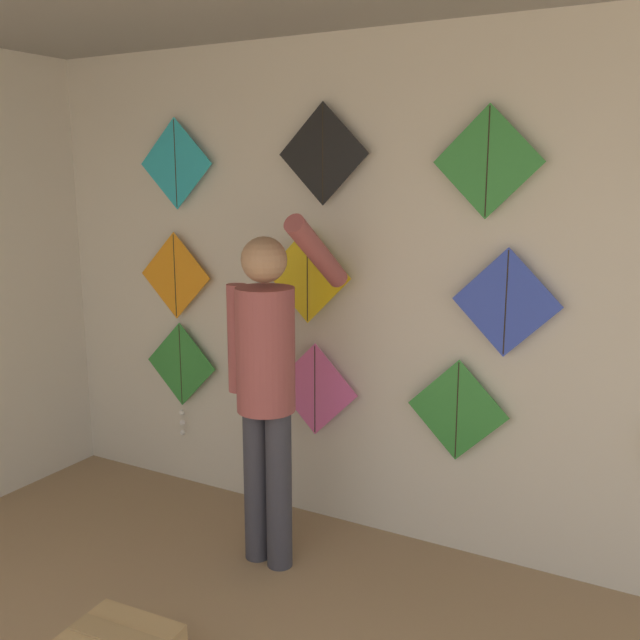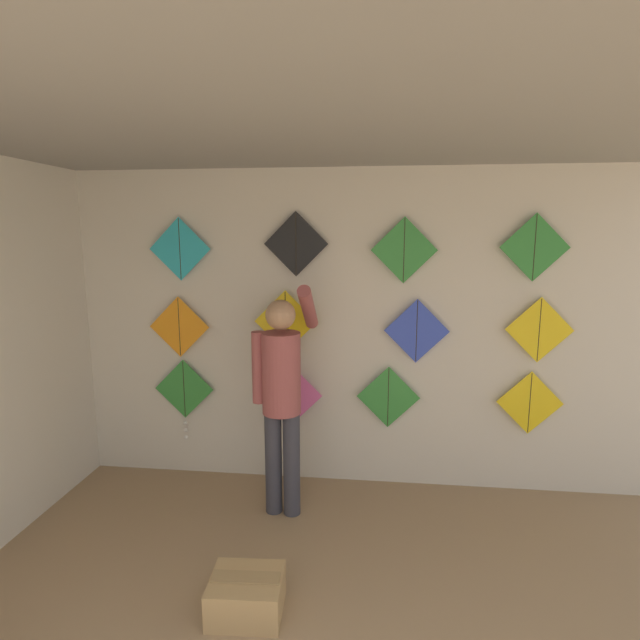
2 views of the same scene
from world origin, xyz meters
The scene contains 16 objects.
back_panel centered at (0.00, 3.78, 1.40)m, with size 5.59×0.06×2.80m, color beige.
ceiling_slab centered at (0.00, 1.87, 2.82)m, with size 5.59×4.55×0.04m, color gray.
shopkeeper centered at (-0.45, 3.16, 1.05)m, with size 0.47×0.63×1.87m.
cardboard_box centered at (-0.47, 2.04, 0.12)m, with size 0.45×0.39×0.24m.
kite_0 centered at (-1.47, 3.69, 0.80)m, with size 0.55×0.04×0.76m.
kite_1 centered at (-0.47, 3.69, 0.82)m, with size 0.55×0.01×0.55m.
kite_2 centered at (0.39, 3.69, 0.83)m, with size 0.55×0.01×0.55m.
kite_3 centered at (1.59, 3.69, 0.83)m, with size 0.55×0.01×0.55m.
kite_4 centered at (-1.49, 3.69, 1.42)m, with size 0.55×0.01×0.55m.
kite_5 centered at (-0.52, 3.69, 1.49)m, with size 0.55×0.01×0.55m.
kite_6 centered at (0.62, 3.69, 1.43)m, with size 0.55×0.01×0.55m.
kite_7 centered at (1.62, 3.69, 1.46)m, with size 0.55×0.01×0.55m.
kite_8 centered at (-1.45, 3.69, 2.12)m, with size 0.55×0.01×0.55m.
kite_9 centered at (-0.42, 3.69, 2.16)m, with size 0.55×0.01×0.55m.
kite_10 centered at (0.49, 3.69, 2.11)m, with size 0.55×0.01×0.55m.
kite_11 centered at (1.54, 3.69, 2.14)m, with size 0.55×0.01×0.55m.
Camera 2 is at (0.27, -0.55, 2.26)m, focal length 28.00 mm.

